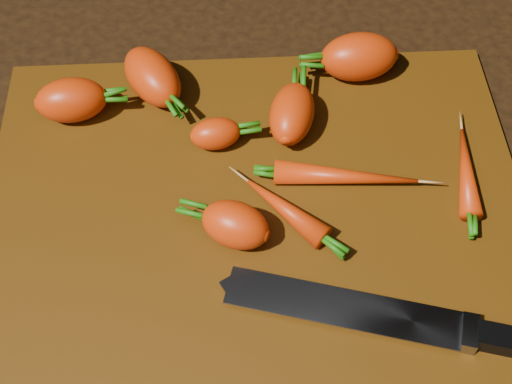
{
  "coord_description": "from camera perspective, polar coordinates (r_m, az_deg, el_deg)",
  "views": [
    {
      "loc": [
        -0.02,
        -0.36,
        0.56
      ],
      "look_at": [
        0.0,
        0.01,
        0.03
      ],
      "focal_mm": 50.0,
      "sensor_mm": 36.0,
      "label": 1
    }
  ],
  "objects": [
    {
      "name": "carrot_1",
      "position": [
        0.62,
        -1.67,
        -2.64
      ],
      "size": [
        0.07,
        0.06,
        0.04
      ],
      "primitive_type": "ellipsoid",
      "rotation": [
        0.0,
        0.0,
        2.69
      ],
      "color": "#EE3504",
      "rests_on": "cutting_board"
    },
    {
      "name": "carrot_5",
      "position": [
        0.69,
        -3.26,
        4.68
      ],
      "size": [
        0.05,
        0.04,
        0.03
      ],
      "primitive_type": "ellipsoid",
      "rotation": [
        0.0,
        0.0,
        0.14
      ],
      "color": "#EE3504",
      "rests_on": "cutting_board"
    },
    {
      "name": "carrot_0",
      "position": [
        0.73,
        -14.56,
        7.13
      ],
      "size": [
        0.07,
        0.05,
        0.04
      ],
      "primitive_type": "ellipsoid",
      "rotation": [
        0.0,
        0.0,
        0.11
      ],
      "color": "#EE3504",
      "rests_on": "cutting_board"
    },
    {
      "name": "carrot_2",
      "position": [
        0.74,
        -8.29,
        9.1
      ],
      "size": [
        0.08,
        0.09,
        0.05
      ],
      "primitive_type": "ellipsoid",
      "rotation": [
        0.0,
        0.0,
        -1.03
      ],
      "color": "#EE3504",
      "rests_on": "cutting_board"
    },
    {
      "name": "carrot_4",
      "position": [
        0.75,
        8.23,
        10.66
      ],
      "size": [
        0.08,
        0.06,
        0.05
      ],
      "primitive_type": "ellipsoid",
      "rotation": [
        0.0,
        0.0,
        3.21
      ],
      "color": "#EE3504",
      "rests_on": "cutting_board"
    },
    {
      "name": "carrot_8",
      "position": [
        0.64,
        2.34,
        -1.38
      ],
      "size": [
        0.08,
        0.08,
        0.02
      ],
      "primitive_type": "ellipsoid",
      "rotation": [
        0.0,
        0.0,
        2.34
      ],
      "color": "#EE3504",
      "rests_on": "cutting_board"
    },
    {
      "name": "carrot_3",
      "position": [
        0.7,
        2.89,
        6.28
      ],
      "size": [
        0.06,
        0.08,
        0.04
      ],
      "primitive_type": "ellipsoid",
      "rotation": [
        0.0,
        0.0,
        1.32
      ],
      "color": "#EE3504",
      "rests_on": "cutting_board"
    },
    {
      "name": "knife",
      "position": [
        0.6,
        8.76,
        -9.49
      ],
      "size": [
        0.31,
        0.11,
        0.02
      ],
      "rotation": [
        0.0,
        0.0,
        -0.27
      ],
      "color": "gray",
      "rests_on": "cutting_board"
    },
    {
      "name": "carrot_6",
      "position": [
        0.7,
        16.47,
        1.62
      ],
      "size": [
        0.03,
        0.1,
        0.02
      ],
      "primitive_type": "ellipsoid",
      "rotation": [
        0.0,
        0.0,
        1.44
      ],
      "color": "#EE3504",
      "rests_on": "cutting_board"
    },
    {
      "name": "carrot_7",
      "position": [
        0.67,
        7.2,
        1.24
      ],
      "size": [
        0.14,
        0.04,
        0.02
      ],
      "primitive_type": "ellipsoid",
      "rotation": [
        0.0,
        0.0,
        -0.13
      ],
      "color": "#EE3504",
      "rests_on": "cutting_board"
    },
    {
      "name": "cutting_board",
      "position": [
        0.66,
        0.05,
        -1.91
      ],
      "size": [
        0.5,
        0.4,
        0.01
      ],
      "primitive_type": "cube",
      "color": "#502C08",
      "rests_on": "ground"
    },
    {
      "name": "ground",
      "position": [
        0.67,
        0.04,
        -2.43
      ],
      "size": [
        2.0,
        2.0,
        0.01
      ],
      "primitive_type": "cube",
      "color": "black"
    }
  ]
}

